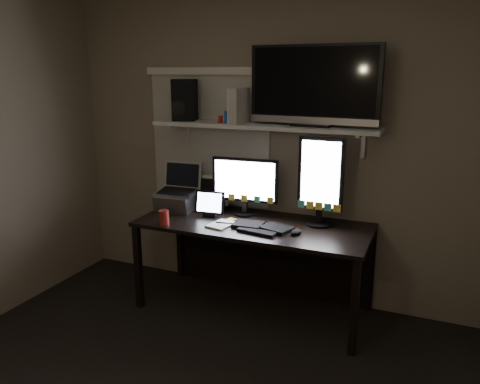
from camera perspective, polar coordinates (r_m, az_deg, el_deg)
The scene contains 18 objects.
back_wall at distance 3.87m, azimuth 3.70°, elevation 5.15°, with size 3.60×3.60×0.00m, color #7E705A.
window_blinds at distance 4.06m, azimuth -3.75°, elevation 6.31°, with size 1.10×0.02×1.10m, color beige.
desk at distance 3.82m, azimuth 2.26°, elevation -5.79°, with size 1.80×0.75×0.73m.
wall_shelf at distance 3.68m, azimuth 2.84°, elevation 8.05°, with size 1.80×0.35×0.03m, color beige.
monitor_landscape at distance 3.80m, azimuth 0.61°, elevation 0.71°, with size 0.55×0.06×0.48m, color black.
monitor_portrait at distance 3.56m, azimuth 9.79°, elevation 1.31°, with size 0.35×0.07×0.69m, color black.
keyboard at distance 3.53m, azimuth 2.72°, elevation -4.25°, with size 0.45×0.18×0.03m, color black.
mouse at distance 3.42m, azimuth 6.87°, elevation -4.86°, with size 0.06×0.10×0.04m, color black.
notepad at distance 3.60m, azimuth -2.29°, elevation -3.98°, with size 0.16×0.22×0.01m, color white.
tablet at distance 3.79m, azimuth -3.65°, elevation -1.44°, with size 0.24×0.10×0.21m, color black.
file_sorter at distance 4.04m, azimuth -3.22°, elevation 0.02°, with size 0.22×0.10×0.27m, color black.
laptop at distance 3.97m, azimuth -7.80°, elevation 0.53°, with size 0.35×0.28×0.39m, color #A9A9AD.
cup at distance 3.64m, azimuth -9.26°, elevation -3.10°, with size 0.08×0.08×0.11m, color maroon.
sticky_notes at distance 3.64m, azimuth -0.74°, elevation -3.85°, with size 0.27×0.19×0.00m, color yellow, non-canonical shape.
tv at distance 3.54m, azimuth 9.00°, elevation 12.66°, with size 0.98×0.18×0.59m, color black.
game_console at distance 3.72m, azimuth -0.18°, elevation 10.49°, with size 0.07×0.23×0.27m, color silver.
speaker at distance 3.96m, azimuth -6.73°, elevation 11.09°, with size 0.18×0.22×0.34m, color black.
bottles at distance 3.70m, azimuth -1.69°, elevation 9.36°, with size 0.21×0.05×0.13m, color #A50F0C, non-canonical shape.
Camera 1 is at (1.26, -1.80, 1.88)m, focal length 35.00 mm.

